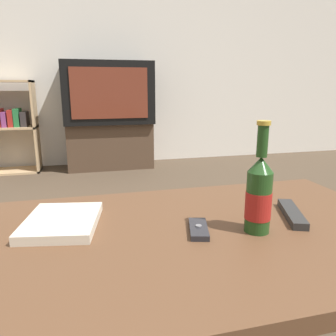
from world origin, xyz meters
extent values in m
cube|color=silver|center=(0.00, 3.02, 1.30)|extent=(8.00, 0.05, 2.60)
cube|color=brown|center=(0.00, 0.00, 0.47)|extent=(1.31, 0.69, 0.04)
cylinder|color=#492F1E|center=(0.59, 0.28, 0.23)|extent=(0.07, 0.07, 0.45)
cube|color=#4C3828|center=(0.07, 2.77, 0.24)|extent=(0.88, 0.36, 0.48)
cube|color=black|center=(0.07, 2.77, 0.78)|extent=(0.89, 0.47, 0.62)
cube|color=maroon|center=(0.07, 2.53, 0.78)|extent=(0.73, 0.01, 0.48)
cube|color=tan|center=(-0.65, 2.81, 0.45)|extent=(0.02, 0.30, 0.91)
cube|color=tan|center=(-0.87, 2.81, 0.01)|extent=(0.45, 0.30, 0.02)
cube|color=tan|center=(-0.87, 2.81, 0.45)|extent=(0.45, 0.30, 0.02)
cube|color=tan|center=(-0.87, 2.81, 0.90)|extent=(0.45, 0.30, 0.02)
cube|color=#7F3875|center=(-0.93, 2.81, 0.54)|extent=(0.04, 0.21, 0.15)
cube|color=maroon|center=(-0.87, 2.81, 0.55)|extent=(0.05, 0.21, 0.16)
cube|color=#236B38|center=(-0.81, 2.81, 0.55)|extent=(0.05, 0.21, 0.18)
cube|color=#2D2828|center=(-0.75, 2.81, 0.54)|extent=(0.06, 0.21, 0.14)
cylinder|color=#1E4219|center=(0.23, -0.04, 0.57)|extent=(0.06, 0.06, 0.15)
cylinder|color=maroon|center=(0.23, -0.04, 0.56)|extent=(0.06, 0.06, 0.07)
cone|color=#1E4219|center=(0.23, -0.04, 0.67)|extent=(0.06, 0.06, 0.04)
cylinder|color=#1E4219|center=(0.23, -0.04, 0.72)|extent=(0.03, 0.03, 0.08)
cylinder|color=#B79333|center=(0.23, -0.04, 0.77)|extent=(0.03, 0.03, 0.01)
cube|color=#232328|center=(0.09, -0.01, 0.50)|extent=(0.07, 0.12, 0.01)
cylinder|color=slate|center=(0.09, -0.01, 0.51)|extent=(0.02, 0.02, 0.00)
cube|color=#282828|center=(0.37, 0.02, 0.50)|extent=(0.10, 0.19, 0.02)
cube|color=beige|center=(-0.25, 0.11, 0.51)|extent=(0.22, 0.25, 0.02)
camera|label=1|loc=(-0.17, -0.72, 0.85)|focal=35.00mm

